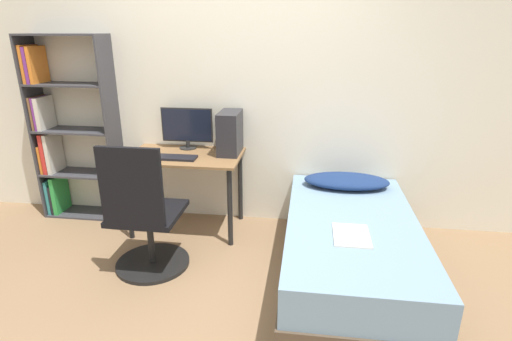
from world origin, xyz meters
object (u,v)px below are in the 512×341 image
object	(u,v)px
bed	(350,249)
pc_tower	(230,133)
office_chair	(145,224)
bookshelf	(63,133)
monitor	(187,127)
keyboard	(175,158)

from	to	relation	value
bed	pc_tower	world-z (taller)	pc_tower
office_chair	bookshelf	bearing A→B (deg)	142.53
bookshelf	monitor	size ratio (longest dim) A/B	3.62
bookshelf	pc_tower	world-z (taller)	bookshelf
bookshelf	bed	size ratio (longest dim) A/B	0.96
bed	keyboard	xyz separation A→B (m)	(-1.48, 0.49, 0.50)
office_chair	monitor	world-z (taller)	monitor
monitor	keyboard	world-z (taller)	monitor
pc_tower	monitor	bearing A→B (deg)	167.50
bed	monitor	distance (m)	1.81
bookshelf	pc_tower	bearing A→B (deg)	-1.61
bookshelf	keyboard	xyz separation A→B (m)	(1.20, -0.28, -0.11)
pc_tower	office_chair	bearing A→B (deg)	-120.79
office_chair	keyboard	world-z (taller)	office_chair
office_chair	monitor	distance (m)	1.07
bookshelf	keyboard	world-z (taller)	bookshelf
office_chair	bed	bearing A→B (deg)	4.21
bookshelf	monitor	bearing A→B (deg)	2.23
bookshelf	bed	xyz separation A→B (m)	(2.68, -0.77, -0.61)
bed	monitor	world-z (taller)	monitor
bookshelf	bed	world-z (taller)	bookshelf
bookshelf	pc_tower	xyz separation A→B (m)	(1.64, -0.05, 0.07)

